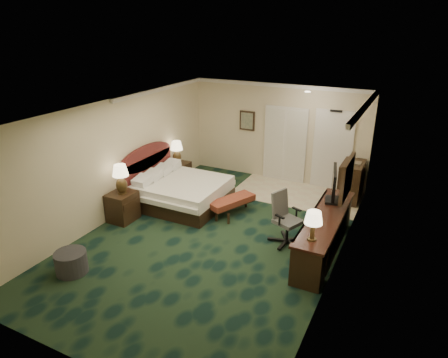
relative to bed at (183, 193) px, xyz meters
The scene contains 25 objects.
floor 1.79m from the bed, 36.50° to the right, with size 5.00×7.50×0.00m, color black.
ceiling 2.97m from the bed, 36.50° to the right, with size 5.00×7.50×0.00m, color silver.
wall_back 3.22m from the bed, 62.29° to the left, with size 5.00×0.00×2.70m, color beige.
wall_front 5.11m from the bed, 73.53° to the right, with size 5.00×0.00×2.70m, color beige.
wall_left 1.83m from the bed, 135.86° to the right, with size 0.00×7.50×2.70m, color beige.
wall_right 4.19m from the bed, 14.99° to the right, with size 0.00×7.50×2.70m, color beige.
crown_molding 2.93m from the bed, 36.50° to the right, with size 5.00×7.50×0.10m, color silver, non-canonical shape.
tile_patch 2.98m from the bed, 38.59° to the left, with size 3.20×1.70×0.01m, color beige.
headboard 1.09m from the bed, behind, with size 0.12×2.00×1.40m, color #431A14, non-canonical shape.
entry_door 4.06m from the bed, 41.97° to the left, with size 1.02×0.06×2.18m, color silver.
closet_doors 3.23m from the bed, 57.91° to the left, with size 1.20×0.06×2.10m, color #B8B49E.
wall_art 3.00m from the bed, 78.97° to the left, with size 0.45×0.06×0.55m, color #496054.
wall_mirror 4.10m from the bed, ahead, with size 0.05×0.95×0.75m, color white.
bed is the anchor object (origin of this frame).
nightstand_near 1.53m from the bed, 121.28° to the right, with size 0.53×0.61×0.66m, color black.
nightstand_far 1.38m from the bed, 126.46° to the left, with size 0.48×0.55×0.60m, color black.
lamp_near 1.66m from the bed, 120.85° to the right, with size 0.36×0.36×0.67m, color black, non-canonical shape.
lamp_far 1.50m from the bed, 128.48° to the left, with size 0.33×0.33×0.63m, color black, non-canonical shape.
bed_bench 1.29m from the bed, ahead, with size 0.41×1.17×0.40m, color maroon.
ottoman 3.35m from the bed, 95.02° to the right, with size 0.57×0.57×0.41m, color #2B2B30.
desk 3.66m from the bed, ahead, with size 0.59×2.74×0.79m, color black.
tv 3.65m from the bed, ahead, with size 0.08×0.90×0.70m, color black.
desk_lamp 4.01m from the bed, 24.21° to the right, with size 0.31×0.31×0.54m, color black, non-canonical shape.
desk_chair 2.93m from the bed, 11.97° to the right, with size 0.63×0.59×1.08m, color #5A5A5A, non-canonical shape.
minibar 4.21m from the bed, 30.78° to the left, with size 0.52×0.93×0.98m, color black.
Camera 1 is at (3.49, -6.50, 4.27)m, focal length 32.00 mm.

